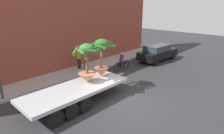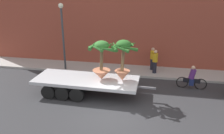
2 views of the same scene
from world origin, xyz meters
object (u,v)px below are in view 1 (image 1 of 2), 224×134
(potted_palm_rear, at_px, (87,63))
(pedestrian_far_left, at_px, (86,59))
(parked_car, at_px, (158,52))
(pedestrian_near_gate, at_px, (79,58))
(cyclist, at_px, (122,62))
(potted_palm_middle, at_px, (102,56))
(flatbed_trailer, at_px, (73,93))

(potted_palm_rear, height_order, pedestrian_far_left, potted_palm_rear)
(parked_car, xyz_separation_m, pedestrian_near_gate, (-6.97, 3.36, 0.22))
(cyclist, height_order, pedestrian_near_gate, pedestrian_near_gate)
(potted_palm_middle, xyz_separation_m, parked_car, (8.56, 0.98, -1.50))
(parked_car, distance_m, pedestrian_near_gate, 7.74)
(pedestrian_near_gate, bearing_deg, cyclist, -45.36)
(potted_palm_rear, height_order, potted_palm_middle, potted_palm_middle)
(potted_palm_middle, distance_m, parked_car, 8.75)
(potted_palm_rear, bearing_deg, pedestrian_near_gate, 57.42)
(pedestrian_far_left, bearing_deg, flatbed_trailer, -137.46)
(pedestrian_near_gate, xyz_separation_m, pedestrian_far_left, (0.19, -0.66, 0.00))
(pedestrian_near_gate, relative_size, pedestrian_far_left, 1.00)
(flatbed_trailer, distance_m, cyclist, 6.79)
(flatbed_trailer, xyz_separation_m, potted_palm_middle, (2.41, 0.16, 1.57))
(potted_palm_middle, bearing_deg, pedestrian_near_gate, 69.87)
(potted_palm_rear, bearing_deg, parked_car, 5.98)
(potted_palm_rear, relative_size, cyclist, 1.24)
(pedestrian_far_left, bearing_deg, cyclist, -39.10)
(potted_palm_rear, xyz_separation_m, pedestrian_near_gate, (2.80, 4.39, -1.10))
(potted_palm_rear, bearing_deg, cyclist, 19.31)
(potted_palm_middle, relative_size, pedestrian_far_left, 1.39)
(cyclist, bearing_deg, potted_palm_middle, -156.09)
(cyclist, xyz_separation_m, pedestrian_far_left, (-2.31, 1.87, 0.37))
(potted_palm_middle, height_order, pedestrian_near_gate, potted_palm_middle)
(potted_palm_middle, height_order, cyclist, potted_palm_middle)
(flatbed_trailer, height_order, cyclist, cyclist)
(parked_car, bearing_deg, pedestrian_far_left, 158.22)
(parked_car, height_order, pedestrian_far_left, pedestrian_far_left)
(flatbed_trailer, xyz_separation_m, pedestrian_far_left, (4.19, 3.84, 0.28))
(flatbed_trailer, bearing_deg, parked_car, 5.92)
(cyclist, bearing_deg, flatbed_trailer, -163.13)
(cyclist, relative_size, parked_car, 0.40)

